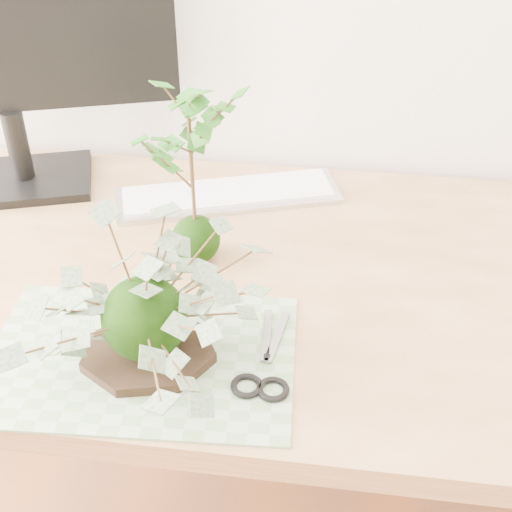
# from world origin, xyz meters

# --- Properties ---
(desk) EXTENTS (1.60, 0.70, 0.74)m
(desk) POSITION_xyz_m (-0.06, 1.23, 0.65)
(desk) COLOR tan
(desk) RESTS_ON ground_plane
(cutting_mat) EXTENTS (0.43, 0.30, 0.00)m
(cutting_mat) POSITION_xyz_m (-0.14, 1.02, 0.74)
(cutting_mat) COLOR #719B64
(cutting_mat) RESTS_ON desk
(stone_dish) EXTENTS (0.22, 0.22, 0.01)m
(stone_dish) POSITION_xyz_m (-0.13, 1.02, 0.75)
(stone_dish) COLOR black
(stone_dish) RESTS_ON cutting_mat
(ivy_kokedama) EXTENTS (0.40, 0.40, 0.22)m
(ivy_kokedama) POSITION_xyz_m (-0.13, 1.02, 0.87)
(ivy_kokedama) COLOR black
(ivy_kokedama) RESTS_ON stone_dish
(maple_kokedama) EXTENTS (0.19, 0.19, 0.32)m
(maple_kokedama) POSITION_xyz_m (-0.11, 1.26, 0.97)
(maple_kokedama) COLOR black
(maple_kokedama) RESTS_ON desk
(keyboard) EXTENTS (0.42, 0.24, 0.02)m
(keyboard) POSITION_xyz_m (-0.09, 1.45, 0.75)
(keyboard) COLOR #BABABF
(keyboard) RESTS_ON desk
(scissors) EXTENTS (0.08, 0.17, 0.01)m
(scissors) POSITION_xyz_m (0.03, 1.01, 0.75)
(scissors) COLOR gray
(scissors) RESTS_ON cutting_mat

